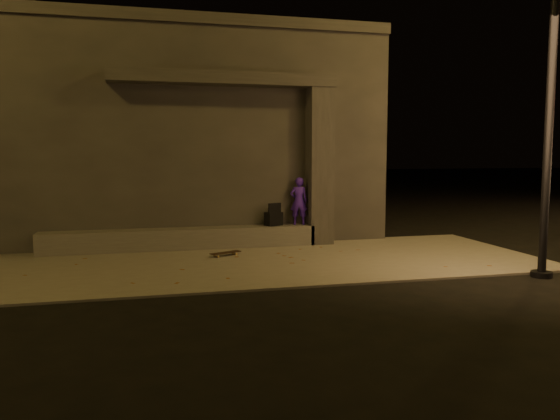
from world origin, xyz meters
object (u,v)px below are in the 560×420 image
object	(u,v)px
skateboard	(226,253)
street_lamp_0	(554,32)
backpack	(274,218)
skateboarder	(299,201)
column	(320,167)

from	to	relation	value
skateboard	street_lamp_0	bearing A→B (deg)	-56.76
backpack	skateboard	size ratio (longest dim) A/B	0.78
backpack	skateboard	distance (m)	1.76
backpack	skateboard	world-z (taller)	backpack
skateboarder	street_lamp_0	size ratio (longest dim) A/B	0.15
street_lamp_0	backpack	bearing A→B (deg)	132.42
column	skateboard	bearing A→B (deg)	-155.63
skateboarder	skateboard	bearing A→B (deg)	43.36
column	street_lamp_0	distance (m)	5.49
skateboard	street_lamp_0	size ratio (longest dim) A/B	0.09
column	backpack	world-z (taller)	column
column	backpack	xyz separation A→B (m)	(-1.10, 0.00, -1.17)
skateboarder	skateboard	world-z (taller)	skateboarder
backpack	street_lamp_0	size ratio (longest dim) A/B	0.07
street_lamp_0	skateboard	bearing A→B (deg)	148.69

